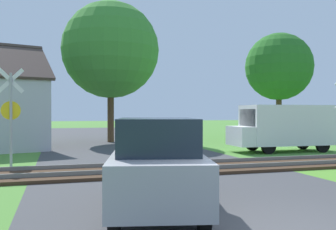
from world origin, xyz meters
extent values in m
cube|color=#424244|center=(0.00, 2.00, 0.00)|extent=(7.99, 80.00, 0.01)
cube|color=#422D1E|center=(0.00, 6.60, 0.05)|extent=(60.00, 2.60, 0.10)
cube|color=slate|center=(0.00, 7.32, 0.16)|extent=(60.00, 0.08, 0.12)
cube|color=slate|center=(0.00, 5.89, 0.16)|extent=(60.00, 0.08, 0.12)
cylinder|color=#9E9EA5|center=(-4.77, 8.69, 1.62)|extent=(0.09, 0.09, 3.24)
cube|color=white|center=(-4.78, 8.75, 2.99)|extent=(0.87, 0.19, 0.88)
cube|color=white|center=(-4.78, 8.75, 2.99)|extent=(0.87, 0.19, 0.88)
cylinder|color=yellow|center=(-4.78, 8.75, 1.96)|extent=(0.63, 0.15, 0.64)
cube|color=brown|center=(-5.71, 15.86, 4.51)|extent=(0.62, 0.62, 1.10)
cylinder|color=#513823|center=(12.70, 19.52, 1.72)|extent=(0.42, 0.42, 3.45)
sphere|color=#286B23|center=(12.70, 19.52, 5.33)|extent=(5.02, 5.02, 5.02)
cylinder|color=#513823|center=(0.01, 18.87, 1.79)|extent=(0.41, 0.41, 3.58)
sphere|color=#3D8433|center=(0.01, 18.87, 5.88)|extent=(6.15, 6.15, 6.15)
cube|color=white|center=(7.39, 10.65, 1.29)|extent=(4.25, 2.02, 1.90)
cube|color=white|center=(4.94, 10.72, 0.79)|extent=(0.75, 1.82, 0.90)
cube|color=#19232D|center=(5.31, 10.71, 1.62)|extent=(0.09, 1.62, 0.85)
cube|color=navy|center=(7.42, 11.61, 0.96)|extent=(3.78, 0.12, 0.16)
cylinder|color=black|center=(5.99, 11.47, 0.34)|extent=(0.68, 0.20, 0.68)
cylinder|color=black|center=(5.94, 9.91, 0.34)|extent=(0.68, 0.20, 0.68)
cylinder|color=black|center=(8.84, 11.39, 0.34)|extent=(0.68, 0.20, 0.68)
cylinder|color=black|center=(8.80, 9.83, 0.34)|extent=(0.68, 0.20, 0.68)
cube|color=#99999E|center=(-1.40, 1.94, 0.72)|extent=(2.48, 4.26, 0.84)
cube|color=#19232D|center=(-1.45, 1.75, 1.46)|extent=(1.84, 2.45, 0.64)
cylinder|color=black|center=(-0.42, 3.11, 0.30)|extent=(0.31, 0.62, 0.60)
cylinder|color=black|center=(-1.79, 3.42, 0.30)|extent=(0.31, 0.62, 0.60)
cylinder|color=black|center=(-1.02, 0.46, 0.30)|extent=(0.31, 0.62, 0.60)
cylinder|color=black|center=(-2.39, 0.77, 0.30)|extent=(0.31, 0.62, 0.60)
camera|label=1|loc=(-3.23, -5.04, 1.89)|focal=40.00mm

